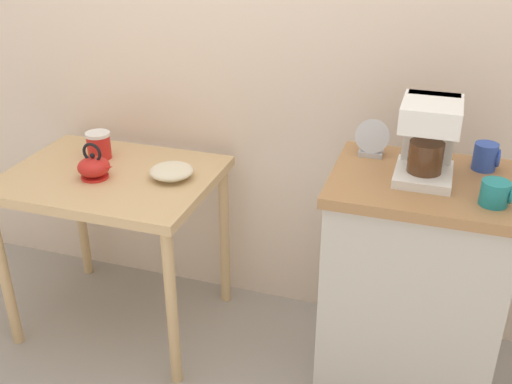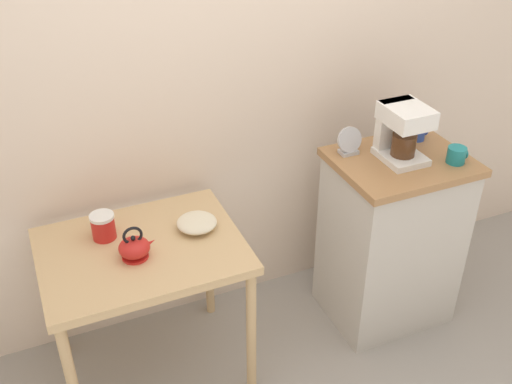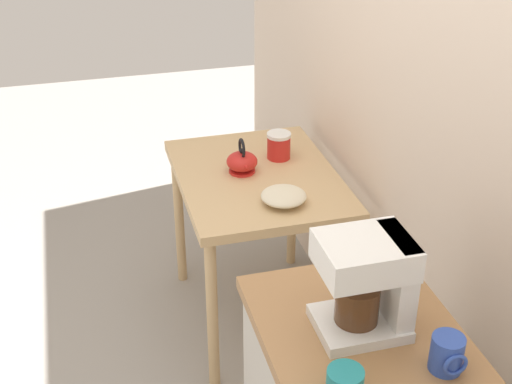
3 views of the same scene
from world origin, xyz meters
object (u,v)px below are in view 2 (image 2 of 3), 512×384
Objects in this scene: table_clock at (349,142)px; mug_blue at (418,131)px; bowl_stoneware at (197,223)px; canister_enamel at (103,226)px; coffee_maker at (401,129)px; mug_dark_teal at (457,155)px; teakettle at (135,247)px.

mug_blue is at bearing -0.53° from table_clock.
canister_enamel is at bearing 166.11° from bowl_stoneware.
mug_dark_teal is at bearing -33.97° from coffee_maker.
mug_dark_teal reaches higher than teakettle.
teakettle is at bearing -162.97° from bowl_stoneware.
coffee_maker is (0.95, -0.07, 0.29)m from bowl_stoneware.
bowl_stoneware is at bearing -176.62° from table_clock.
bowl_stoneware is 1.91× the size of mug_dark_teal.
mug_blue is (-0.02, 0.26, 0.01)m from mug_dark_teal.
bowl_stoneware is at bearing -177.92° from mug_blue.
teakettle is 1.70× the size of mug_blue.
teakettle is 0.20m from canister_enamel.
coffee_maker is 0.28m from mug_dark_teal.
table_clock is at bearing -2.44° from canister_enamel.
canister_enamel is at bearing 178.03° from mug_blue.
mug_dark_teal reaches higher than bowl_stoneware.
table_clock is (-0.19, 0.12, -0.08)m from coffee_maker.
coffee_maker is (1.33, -0.17, 0.27)m from canister_enamel.
mug_blue reaches higher than bowl_stoneware.
bowl_stoneware is 1.20m from mug_dark_teal.
canister_enamel is 1.25× the size of mug_blue.
mug_dark_teal is at bearing -5.08° from teakettle.
teakettle reaches higher than canister_enamel.
bowl_stoneware is 1.16m from mug_blue.
canister_enamel is 1.58m from mug_dark_teal.
table_clock is (1.05, 0.13, 0.19)m from teakettle.
coffee_maker reaches higher than teakettle.
canister_enamel is (-0.38, 0.09, 0.03)m from bowl_stoneware.
table_clock is at bearing 146.80° from mug_dark_teal.
teakettle is at bearing 174.92° from mug_dark_teal.
mug_dark_teal is 0.69× the size of table_clock.
teakettle is at bearing -174.79° from mug_blue.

